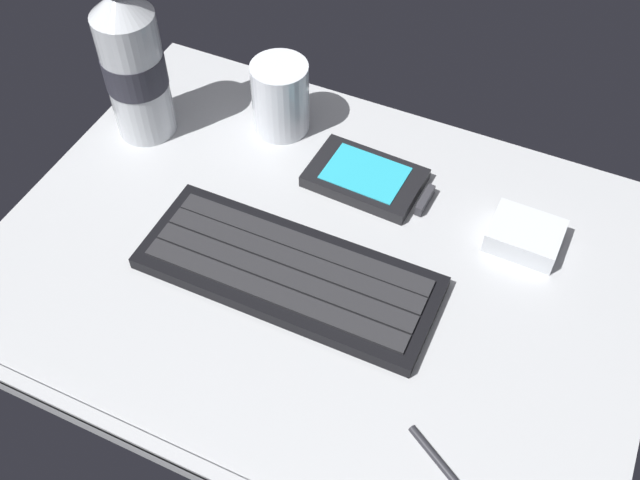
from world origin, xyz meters
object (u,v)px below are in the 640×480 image
at_px(handheld_device, 371,180).
at_px(charger_block, 525,236).
at_px(juice_cup, 281,100).
at_px(keyboard, 288,272).
at_px(water_bottle, 133,64).
at_px(stylus_pen, 449,472).

height_order(handheld_device, charger_block, charger_block).
relative_size(handheld_device, juice_cup, 1.54).
distance_m(juice_cup, charger_block, 0.30).
relative_size(keyboard, water_bottle, 1.39).
xyz_separation_m(handheld_device, water_bottle, (-0.27, -0.02, 0.08)).
bearing_deg(stylus_pen, charger_block, 122.75).
bearing_deg(charger_block, stylus_pen, -88.13).
height_order(juice_cup, stylus_pen, juice_cup).
distance_m(juice_cup, stylus_pen, 0.44).
height_order(handheld_device, juice_cup, juice_cup).
relative_size(water_bottle, stylus_pen, 2.19).
bearing_deg(handheld_device, juice_cup, 161.53).
relative_size(handheld_device, stylus_pen, 1.38).
bearing_deg(handheld_device, stylus_pen, -56.46).
relative_size(juice_cup, water_bottle, 0.41).
relative_size(keyboard, charger_block, 4.14).
bearing_deg(keyboard, water_bottle, 152.86).
distance_m(keyboard, juice_cup, 0.22).
bearing_deg(stylus_pen, keyboard, -179.99).
xyz_separation_m(water_bottle, charger_block, (0.44, 0.01, -0.08)).
relative_size(keyboard, juice_cup, 3.41).
height_order(water_bottle, stylus_pen, water_bottle).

